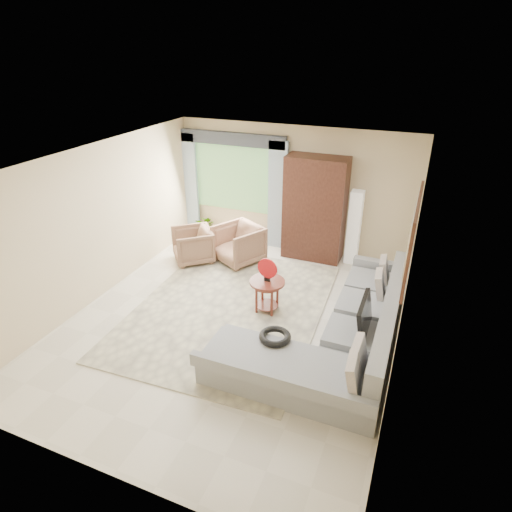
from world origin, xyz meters
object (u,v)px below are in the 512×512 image
at_px(coffee_table, 267,295).
at_px(floor_lamp, 354,228).
at_px(tv_screen, 365,316).
at_px(armchair_left, 193,245).
at_px(potted_plant, 207,226).
at_px(armchair_right, 238,244).
at_px(sectional_sofa, 342,338).
at_px(armoire, 315,209).

bearing_deg(coffee_table, floor_lamp, 67.81).
distance_m(tv_screen, armchair_left, 4.11).
relative_size(coffee_table, potted_plant, 1.12).
bearing_deg(armchair_right, coffee_table, -22.81).
relative_size(tv_screen, armchair_left, 0.97).
height_order(coffee_table, floor_lamp, floor_lamp).
relative_size(armchair_left, floor_lamp, 0.51).
xyz_separation_m(armchair_right, potted_plant, (-1.19, 0.86, -0.13)).
xyz_separation_m(sectional_sofa, armoire, (-1.23, 2.90, 0.77)).
bearing_deg(potted_plant, floor_lamp, -0.04).
xyz_separation_m(coffee_table, floor_lamp, (0.95, 2.32, 0.45)).
relative_size(armchair_left, armoire, 0.36).
relative_size(coffee_table, armchair_right, 0.68).
bearing_deg(tv_screen, potted_plant, 143.70).
height_order(armoire, floor_lamp, armoire).
height_order(armchair_left, armchair_right, armchair_right).
bearing_deg(tv_screen, armchair_left, 154.47).
distance_m(tv_screen, potted_plant, 5.00).
relative_size(coffee_table, armchair_left, 0.75).
relative_size(sectional_sofa, armchair_right, 4.07).
bearing_deg(coffee_table, potted_plant, 135.51).
distance_m(sectional_sofa, coffee_table, 1.52).
xyz_separation_m(armoire, floor_lamp, (0.80, 0.06, -0.30)).
distance_m(coffee_table, potted_plant, 3.32).
xyz_separation_m(armchair_left, floor_lamp, (2.99, 1.18, 0.40)).
bearing_deg(sectional_sofa, armchair_left, 152.62).
distance_m(sectional_sofa, armchair_left, 3.86).
distance_m(sectional_sofa, armchair_right, 3.31).
bearing_deg(sectional_sofa, tv_screen, 2.24).
bearing_deg(armchair_right, potted_plant, 172.66).
height_order(tv_screen, armchair_right, tv_screen).
distance_m(armchair_left, potted_plant, 1.23).
relative_size(sectional_sofa, tv_screen, 4.68).
xyz_separation_m(sectional_sofa, armchair_left, (-3.43, 1.77, 0.07)).
bearing_deg(tv_screen, sectional_sofa, -177.76).
bearing_deg(potted_plant, armchair_right, -35.80).
bearing_deg(coffee_table, sectional_sofa, -24.66).
height_order(tv_screen, armoire, armoire).
relative_size(coffee_table, floor_lamp, 0.39).
bearing_deg(armchair_right, armchair_left, -131.05).
height_order(sectional_sofa, armchair_right, sectional_sofa).
xyz_separation_m(potted_plant, floor_lamp, (3.32, -0.00, 0.49)).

